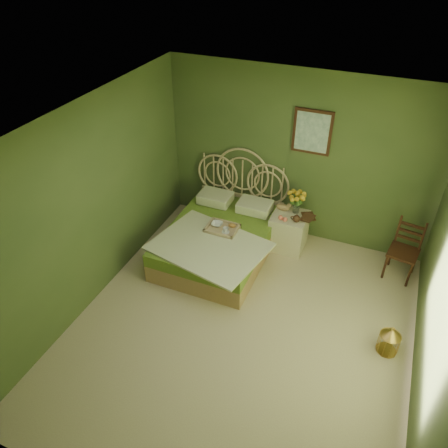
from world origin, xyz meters
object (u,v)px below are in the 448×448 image
at_px(nightstand, 289,227).
at_px(chair, 405,246).
at_px(birdcage, 389,341).
at_px(bed, 220,237).

distance_m(nightstand, chair, 1.63).
distance_m(chair, birdcage, 1.53).
relative_size(bed, nightstand, 2.13).
xyz_separation_m(bed, chair, (2.53, 0.57, 0.19)).
bearing_deg(bed, chair, 12.74).
relative_size(nightstand, chair, 1.15).
distance_m(nightstand, birdcage, 2.22).
xyz_separation_m(bed, birdcage, (2.53, -0.93, -0.12)).
height_order(bed, birdcage, bed).
xyz_separation_m(nightstand, birdcage, (1.63, -1.49, -0.18)).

